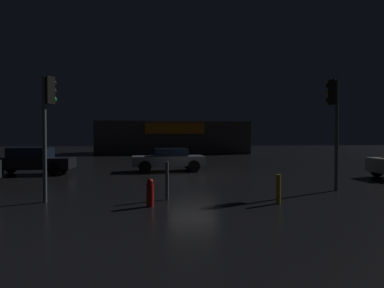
# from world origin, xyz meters

# --- Properties ---
(ground_plane) EXTENTS (120.00, 120.00, 0.00)m
(ground_plane) POSITION_xyz_m (0.00, 0.00, 0.00)
(ground_plane) COLOR black
(store_building) EXTENTS (19.04, 9.20, 4.08)m
(store_building) POSITION_xyz_m (0.53, 25.16, 2.04)
(store_building) COLOR #4C4742
(store_building) RESTS_ON ground
(traffic_signal_main) EXTENTS (0.42, 0.42, 4.33)m
(traffic_signal_main) POSITION_xyz_m (4.88, -5.17, 3.14)
(traffic_signal_main) COLOR #595B60
(traffic_signal_main) RESTS_ON ground
(traffic_signal_opposite) EXTENTS (0.42, 0.42, 4.03)m
(traffic_signal_opposite) POSITION_xyz_m (-5.51, -5.99, 2.99)
(traffic_signal_opposite) COLOR #595B60
(traffic_signal_opposite) RESTS_ON ground
(car_near) EXTENTS (4.45, 2.12, 1.41)m
(car_near) POSITION_xyz_m (-1.17, 2.51, 0.75)
(car_near) COLOR slate
(car_near) RESTS_ON ground
(car_crossing) EXTENTS (4.43, 1.99, 1.51)m
(car_crossing) POSITION_xyz_m (-8.88, 1.77, 0.78)
(car_crossing) COLOR black
(car_crossing) RESTS_ON ground
(fire_hydrant) EXTENTS (0.22, 0.22, 0.84)m
(fire_hydrant) POSITION_xyz_m (-2.25, -7.14, 0.42)
(fire_hydrant) COLOR red
(fire_hydrant) RESTS_ON ground
(bollard_kerb_a) EXTENTS (0.11, 0.11, 1.27)m
(bollard_kerb_a) POSITION_xyz_m (-1.70, -6.18, 0.63)
(bollard_kerb_a) COLOR #595B60
(bollard_kerb_a) RESTS_ON ground
(bollard_kerb_b) EXTENTS (0.14, 0.14, 0.91)m
(bollard_kerb_b) POSITION_xyz_m (1.74, -7.23, 0.46)
(bollard_kerb_b) COLOR gold
(bollard_kerb_b) RESTS_ON ground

